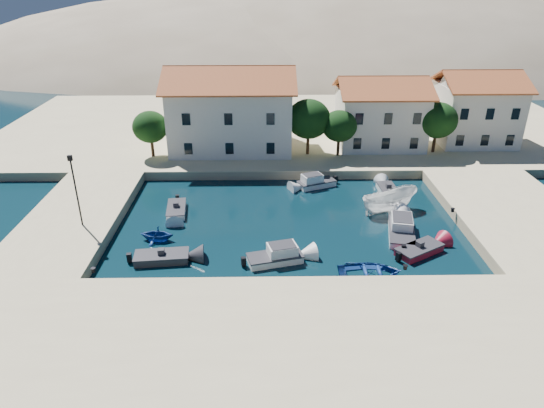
{
  "coord_description": "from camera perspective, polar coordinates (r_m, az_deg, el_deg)",
  "views": [
    {
      "loc": [
        -2.05,
        -28.44,
        20.25
      ],
      "look_at": [
        -1.43,
        9.74,
        2.0
      ],
      "focal_mm": 32.0,
      "sensor_mm": 36.0,
      "label": 1
    }
  ],
  "objects": [
    {
      "name": "motorboat_grey_sw",
      "position": [
        38.78,
        -12.85,
        -6.14
      ],
      "size": [
        4.33,
        2.25,
        1.25
      ],
      "rotation": [
        0.0,
        0.0,
        0.1
      ],
      "color": "#313035",
      "rests_on": "ground"
    },
    {
      "name": "building_mid",
      "position": [
        61.01,
        12.64,
        10.67
      ],
      "size": [
        10.5,
        8.4,
        8.3
      ],
      "color": "white",
      "rests_on": "quay_north"
    },
    {
      "name": "motorboat_white_west",
      "position": [
        46.05,
        -11.18,
        -0.66
      ],
      "size": [
        2.08,
        3.95,
        1.25
      ],
      "rotation": [
        0.0,
        0.0,
        -1.46
      ],
      "color": "white",
      "rests_on": "ground"
    },
    {
      "name": "motorboat_white_ne",
      "position": [
        50.54,
        13.48,
        1.55
      ],
      "size": [
        1.8,
        3.62,
        1.25
      ],
      "rotation": [
        0.0,
        0.0,
        1.61
      ],
      "color": "white",
      "rests_on": "ground"
    },
    {
      "name": "quay_west",
      "position": [
        46.42,
        -22.25,
        -1.68
      ],
      "size": [
        8.0,
        20.0,
        1.0
      ],
      "primitive_type": "cube",
      "color": "#CCBA8B",
      "rests_on": "ground"
    },
    {
      "name": "motorboat_red_se",
      "position": [
        40.52,
        16.92,
        -5.19
      ],
      "size": [
        4.29,
        3.57,
        1.25
      ],
      "rotation": [
        0.0,
        0.0,
        0.55
      ],
      "color": "maroon",
      "rests_on": "ground"
    },
    {
      "name": "cabin_cruiser_north",
      "position": [
        50.92,
        5.27,
        2.58
      ],
      "size": [
        4.27,
        3.05,
        1.6
      ],
      "rotation": [
        0.0,
        0.0,
        3.54
      ],
      "color": "white",
      "rests_on": "ground"
    },
    {
      "name": "rowboat_west",
      "position": [
        41.87,
        -13.33,
        -4.14
      ],
      "size": [
        3.04,
        2.7,
        1.47
      ],
      "primitive_type": "imported",
      "rotation": [
        0.0,
        0.0,
        -1.68
      ],
      "color": "navy",
      "rests_on": "ground"
    },
    {
      "name": "hills",
      "position": [
        159.82,
        7.38,
        9.48
      ],
      "size": [
        254.0,
        176.0,
        99.0
      ],
      "color": "gray",
      "rests_on": "ground"
    },
    {
      "name": "quay_east",
      "position": [
        48.74,
        26.74,
        -1.28
      ],
      "size": [
        11.0,
        20.0,
        1.0
      ],
      "primitive_type": "cube",
      "color": "#CCBA8B",
      "rests_on": "ground"
    },
    {
      "name": "lamppost",
      "position": [
        42.5,
        -22.18,
        2.18
      ],
      "size": [
        0.35,
        0.25,
        6.22
      ],
      "color": "black",
      "rests_on": "quay_west"
    },
    {
      "name": "quay_south",
      "position": [
        29.96,
        3.35,
        -15.75
      ],
      "size": [
        52.0,
        12.0,
        1.0
      ],
      "primitive_type": "cube",
      "color": "#CCBA8B",
      "rests_on": "ground"
    },
    {
      "name": "cabin_cruiser_east",
      "position": [
        42.64,
        15.0,
        -3.04
      ],
      "size": [
        3.08,
        5.45,
        1.6
      ],
      "rotation": [
        0.0,
        0.0,
        1.36
      ],
      "color": "white",
      "rests_on": "ground"
    },
    {
      "name": "bollards",
      "position": [
        37.84,
        6.59,
        -4.96
      ],
      "size": [
        29.36,
        9.56,
        0.3
      ],
      "color": "black",
      "rests_on": "ground"
    },
    {
      "name": "rowboat_south",
      "position": [
        36.95,
        11.39,
        -8.26
      ],
      "size": [
        4.73,
        3.41,
        0.97
      ],
      "primitive_type": "imported",
      "rotation": [
        0.0,
        0.0,
        1.56
      ],
      "color": "navy",
      "rests_on": "ground"
    },
    {
      "name": "building_left",
      "position": [
        58.36,
        -4.87,
        11.25
      ],
      "size": [
        14.7,
        9.45,
        9.7
      ],
      "color": "white",
      "rests_on": "quay_north"
    },
    {
      "name": "ground",
      "position": [
        34.97,
        2.64,
        -9.87
      ],
      "size": [
        400.0,
        400.0,
        0.0
      ],
      "primitive_type": "plane",
      "color": "black",
      "rests_on": "ground"
    },
    {
      "name": "boat_east",
      "position": [
        46.88,
        13.51,
        -0.81
      ],
      "size": [
        6.28,
        4.33,
        2.27
      ],
      "primitive_type": "imported",
      "rotation": [
        0.0,
        0.0,
        1.97
      ],
      "color": "white",
      "rests_on": "ground"
    },
    {
      "name": "quay_north",
      "position": [
        69.43,
        2.49,
        8.99
      ],
      "size": [
        80.0,
        36.0,
        1.0
      ],
      "primitive_type": "cube",
      "color": "#CCBA8B",
      "rests_on": "ground"
    },
    {
      "name": "trees",
      "position": [
        56.44,
        5.87,
        9.56
      ],
      "size": [
        37.3,
        5.3,
        6.45
      ],
      "color": "#382314",
      "rests_on": "quay_north"
    },
    {
      "name": "building_right",
      "position": [
        65.66,
        22.89,
        10.57
      ],
      "size": [
        9.45,
        8.4,
        8.8
      ],
      "color": "white",
      "rests_on": "quay_north"
    },
    {
      "name": "cabin_cruiser_south",
      "position": [
        37.59,
        0.35,
        -6.19
      ],
      "size": [
        4.55,
        2.81,
        1.6
      ],
      "rotation": [
        0.0,
        0.0,
        0.25
      ],
      "color": "white",
      "rests_on": "ground"
    }
  ]
}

